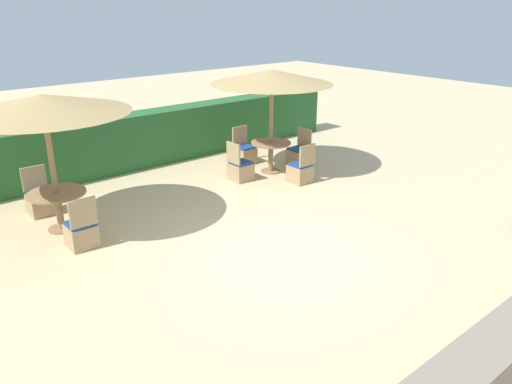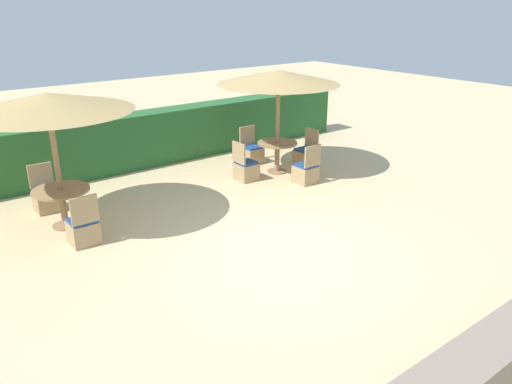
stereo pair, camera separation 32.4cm
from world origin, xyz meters
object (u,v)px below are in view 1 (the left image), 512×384
Objects in this scene: round_table_back_left at (58,201)px; patio_chair_back_right_east at (299,155)px; parasol_back_right at (272,77)px; patio_chair_back_right_north at (245,153)px; patio_chair_back_right_south at (301,171)px; patio_chair_back_right_west at (240,169)px; round_table_back_right at (271,149)px; parasol_back_left at (43,104)px; patio_chair_back_left_south at (82,233)px; patio_chair_back_left_north at (41,201)px.

round_table_back_left is 1.10× the size of patio_chair_back_right_east.
round_table_back_left is 0.36× the size of parasol_back_right.
patio_chair_back_right_north is 1.97m from patio_chair_back_right_south.
patio_chair_back_right_west is 1.32m from patio_chair_back_right_north.
patio_chair_back_right_north is (-0.05, 0.96, -0.31)m from round_table_back_right.
round_table_back_right is 1.03× the size of patio_chair_back_right_west.
patio_chair_back_right_north reaches higher than round_table_back_right.
parasol_back_left reaches higher than patio_chair_back_left_south.
patio_chair_back_left_south and patio_chair_back_right_north have the same top height.
patio_chair_back_right_north is at bearing 92.88° from round_table_back_right.
parasol_back_right is at bearing 0.15° from round_table_back_left.
round_table_back_right is at bearing 135.00° from parasol_back_right.
patio_chair_back_right_east and patio_chair_back_right_north have the same top height.
parasol_back_left is at bearing 169.10° from patio_chair_back_right_south.
patio_chair_back_right_north is at bearing 43.20° from patio_chair_back_right_east.
parasol_back_right is 1.72m from round_table_back_right.
patio_chair_back_right_west is 1.85m from patio_chair_back_right_east.
patio_chair_back_right_west is at bearing 0.16° from parasol_back_left.
parasol_back_left is 2.26m from patio_chair_back_left_north.
patio_chair_back_right_south is (0.97, -1.00, 0.00)m from patio_chair_back_right_west.
patio_chair_back_left_north and patio_chair_back_right_west have the same top height.
patio_chair_back_left_north is at bearing 0.10° from patio_chair_back_right_north.
patio_chair_back_right_north is at bearing 92.88° from parasol_back_right.
patio_chair_back_left_north is 5.25m from round_table_back_right.
patio_chair_back_right_east is at bearing 170.63° from patio_chair_back_left_north.
round_table_back_left is at bearing 169.10° from patio_chair_back_right_south.
patio_chair_back_right_west is (-0.95, -0.00, -0.31)m from round_table_back_right.
patio_chair_back_left_south is 1.00× the size of patio_chair_back_right_east.
patio_chair_back_right_east is 1.38m from patio_chair_back_right_north.
patio_chair_back_left_north is 5.11m from patio_chair_back_right_north.
parasol_back_right is at bearing 92.88° from patio_chair_back_right_north.
parasol_back_right is 3.05× the size of patio_chair_back_right_north.
patio_chair_back_right_north is (-0.95, 1.01, 0.00)m from patio_chair_back_right_east.
patio_chair_back_right_south is (5.15, -0.99, -2.04)m from parasol_back_left.
patio_chair_back_left_north is at bearing 92.03° from parasol_back_left.
patio_chair_back_right_east is at bearing -0.35° from parasol_back_left.
patio_chair_back_right_north is (5.08, 0.97, -0.31)m from round_table_back_left.
parasol_back_right reaches higher than round_table_back_left.
parasol_back_left is 1.74m from round_table_back_left.
patio_chair_back_right_west is (-0.95, -0.00, -2.02)m from parasol_back_right.
parasol_back_left is at bearing 10.84° from patio_chair_back_right_north.
round_table_back_left is at bearing 10.84° from patio_chair_back_right_north.
patio_chair_back_right_north is at bearing 136.89° from patio_chair_back_right_west.
round_table_back_left is at bearing -179.85° from round_table_back_right.
round_table_back_right is at bearing 86.81° from patio_chair_back_right_east.
patio_chair_back_left_north is 1.00× the size of patio_chair_back_right_south.
parasol_back_left reaches higher than patio_chair_back_right_west.
parasol_back_left reaches higher than patio_chair_back_right_east.
patio_chair_back_left_north is 5.62m from parasol_back_right.
round_table_back_right is 1.01m from patio_chair_back_right_north.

